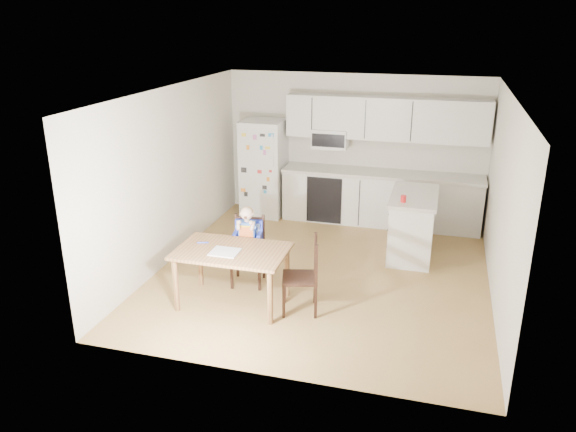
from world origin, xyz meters
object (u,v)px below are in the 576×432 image
(kitchen_island, at_px, (412,224))
(chair_booster, at_px, (248,237))
(dining_table, at_px, (232,257))
(chair_side, at_px, (308,270))
(refrigerator, at_px, (264,168))
(red_cup, at_px, (403,199))

(kitchen_island, height_order, chair_booster, chair_booster)
(dining_table, height_order, chair_side, chair_side)
(refrigerator, xyz_separation_m, kitchen_island, (2.70, -1.16, -0.37))
(chair_booster, xyz_separation_m, chair_side, (0.95, -0.54, -0.12))
(kitchen_island, relative_size, red_cup, 13.16)
(chair_booster, distance_m, chair_side, 1.10)
(dining_table, height_order, chair_booster, chair_booster)
(refrigerator, bearing_deg, chair_booster, -76.47)
(red_cup, bearing_deg, chair_side, -119.74)
(kitchen_island, bearing_deg, chair_side, -117.75)
(chair_side, bearing_deg, chair_booster, -133.93)
(chair_booster, bearing_deg, red_cup, 22.56)
(refrigerator, height_order, red_cup, refrigerator)
(refrigerator, xyz_separation_m, dining_table, (0.66, -3.32, -0.22))
(dining_table, xyz_separation_m, chair_side, (0.94, 0.07, -0.09))
(red_cup, relative_size, dining_table, 0.07)
(kitchen_island, bearing_deg, red_cup, -108.55)
(refrigerator, height_order, dining_table, refrigerator)
(red_cup, distance_m, dining_table, 2.62)
(dining_table, bearing_deg, red_cup, 42.70)
(red_cup, bearing_deg, dining_table, -137.30)
(kitchen_island, distance_m, chair_booster, 2.57)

